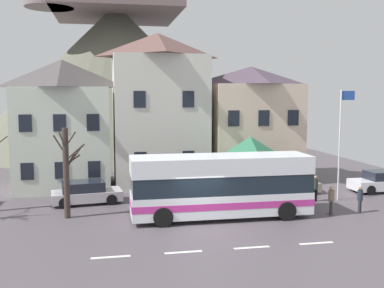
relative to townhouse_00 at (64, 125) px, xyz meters
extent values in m
cube|color=#50494F|center=(7.48, -11.65, -4.53)|extent=(40.00, 60.00, 0.06)
cube|color=silver|center=(2.98, -14.51, -4.49)|extent=(1.60, 0.20, 0.01)
cube|color=silver|center=(5.98, -14.51, -4.49)|extent=(1.60, 0.20, 0.01)
cube|color=silver|center=(8.98, -14.51, -4.49)|extent=(1.60, 0.20, 0.01)
cube|color=silver|center=(11.98, -14.51, -4.49)|extent=(1.60, 0.20, 0.01)
cube|color=beige|center=(0.00, 0.00, -0.94)|extent=(6.28, 5.30, 7.10)
pyramid|color=#474243|center=(0.00, 0.00, 3.55)|extent=(6.28, 5.30, 1.89)
cube|color=black|center=(-2.09, -2.68, -2.80)|extent=(0.80, 0.06, 1.10)
cube|color=black|center=(0.00, -2.68, -2.80)|extent=(0.80, 0.06, 1.10)
cube|color=black|center=(2.09, -2.68, -2.80)|extent=(0.80, 0.06, 1.10)
cube|color=black|center=(-2.09, -2.68, 0.29)|extent=(0.80, 0.06, 1.10)
cube|color=black|center=(0.00, -2.68, 0.29)|extent=(0.80, 0.06, 1.10)
cube|color=black|center=(2.09, -2.68, 0.29)|extent=(0.80, 0.06, 1.10)
cube|color=beige|center=(6.76, 0.83, 0.16)|extent=(6.54, 6.96, 9.32)
pyramid|color=brown|center=(6.76, 0.83, 5.70)|extent=(6.54, 6.96, 1.76)
cube|color=black|center=(5.12, -2.68, -2.27)|extent=(0.80, 0.06, 1.10)
cube|color=black|center=(8.39, -2.68, -2.27)|extent=(0.80, 0.06, 1.10)
cube|color=black|center=(5.12, -2.68, 1.78)|extent=(0.80, 0.06, 1.10)
cube|color=black|center=(8.39, -2.68, 1.78)|extent=(0.80, 0.06, 1.10)
cube|color=beige|center=(13.77, 0.29, -0.82)|extent=(6.56, 5.87, 7.36)
pyramid|color=#493B49|center=(13.77, 0.29, 3.53)|extent=(6.56, 5.87, 1.35)
cube|color=black|center=(11.58, -2.68, -2.74)|extent=(0.80, 0.06, 1.10)
cube|color=black|center=(13.77, -2.68, -2.74)|extent=(0.80, 0.06, 1.10)
cube|color=black|center=(15.95, -2.68, -2.74)|extent=(0.80, 0.06, 1.10)
cube|color=black|center=(11.58, -2.68, 0.46)|extent=(0.80, 0.06, 1.10)
cube|color=black|center=(13.77, -2.68, 0.46)|extent=(0.80, 0.06, 1.10)
cube|color=black|center=(15.95, -2.68, 0.46)|extent=(0.80, 0.06, 1.10)
cone|color=#5D5D4E|center=(4.45, 24.33, 4.31)|extent=(35.77, 35.77, 17.61)
cube|color=white|center=(8.87, -9.55, -3.66)|extent=(9.60, 2.67, 1.18)
cube|color=#BF338C|center=(8.87, -9.55, -3.60)|extent=(9.62, 2.69, 0.36)
cube|color=#19232D|center=(8.87, -9.55, -2.57)|extent=(9.50, 2.63, 0.99)
cube|color=white|center=(8.87, -9.55, -1.62)|extent=(9.60, 2.67, 0.93)
cube|color=#19232D|center=(13.68, -9.59, -2.57)|extent=(0.08, 2.18, 0.95)
cylinder|color=black|center=(12.13, -8.33, -4.00)|extent=(1.00, 0.29, 1.00)
cylinder|color=black|center=(12.11, -10.83, -4.00)|extent=(1.00, 0.29, 1.00)
cylinder|color=black|center=(5.62, -8.28, -4.00)|extent=(1.00, 0.29, 1.00)
cylinder|color=black|center=(5.60, -10.78, -4.00)|extent=(1.00, 0.29, 1.00)
cylinder|color=#473D33|center=(10.30, -3.59, -3.30)|extent=(0.14, 0.14, 2.40)
cylinder|color=#473D33|center=(13.60, -3.59, -3.30)|extent=(0.14, 0.14, 2.40)
cylinder|color=#473D33|center=(10.30, -6.89, -3.30)|extent=(0.14, 0.14, 2.40)
cylinder|color=#473D33|center=(13.60, -6.89, -3.30)|extent=(0.14, 0.14, 2.40)
pyramid|color=#2A6B4B|center=(11.95, -5.24, -1.33)|extent=(3.60, 3.60, 1.53)
cube|color=silver|center=(1.68, -4.99, -4.02)|extent=(4.34, 2.38, 0.59)
cube|color=#1E232D|center=(1.48, -5.01, -3.43)|extent=(2.67, 1.94, 0.59)
cylinder|color=black|center=(2.92, -3.93, -4.18)|extent=(0.66, 0.28, 0.64)
cylinder|color=black|center=(3.15, -5.70, -4.18)|extent=(0.66, 0.28, 0.64)
cylinder|color=black|center=(0.22, -4.28, -4.18)|extent=(0.66, 0.28, 0.64)
cylinder|color=black|center=(0.44, -6.05, -4.18)|extent=(0.66, 0.28, 0.64)
cube|color=slate|center=(14.75, -4.46, -4.04)|extent=(4.53, 2.29, 0.55)
cube|color=#1E232D|center=(14.53, -4.44, -3.50)|extent=(2.77, 1.89, 0.54)
cylinder|color=black|center=(16.27, -3.72, -4.18)|extent=(0.66, 0.26, 0.64)
cylinder|color=black|center=(16.09, -5.49, -4.18)|extent=(0.66, 0.26, 0.64)
cylinder|color=black|center=(13.40, -3.43, -4.18)|extent=(0.66, 0.26, 0.64)
cylinder|color=black|center=(13.23, -5.20, -4.18)|extent=(0.66, 0.26, 0.64)
cube|color=white|center=(21.38, -5.37, -3.99)|extent=(4.42, 1.85, 0.65)
cylinder|color=black|center=(19.95, -6.24, -4.18)|extent=(0.64, 0.21, 0.64)
cylinder|color=black|center=(19.92, -4.57, -4.18)|extent=(0.64, 0.21, 0.64)
cylinder|color=black|center=(15.42, -7.23, -4.08)|extent=(0.13, 0.13, 0.83)
cylinder|color=black|center=(15.62, -7.15, -4.08)|extent=(0.13, 0.13, 0.83)
cylinder|color=#2D382D|center=(15.52, -7.19, -3.41)|extent=(0.34, 0.34, 0.61)
sphere|color=#9E7A60|center=(15.52, -7.19, -2.99)|extent=(0.23, 0.23, 0.23)
cylinder|color=#38332D|center=(14.92, -10.30, -4.10)|extent=(0.16, 0.16, 0.80)
cylinder|color=#38332D|center=(15.03, -10.13, -4.10)|extent=(0.16, 0.16, 0.80)
cylinder|color=#7F6B56|center=(14.98, -10.22, -3.44)|extent=(0.33, 0.33, 0.62)
sphere|color=tan|center=(14.98, -10.22, -3.02)|extent=(0.23, 0.23, 0.23)
cylinder|color=#2D2D38|center=(16.80, -10.13, -4.12)|extent=(0.14, 0.14, 0.75)
cylinder|color=#2D2D38|center=(16.66, -10.25, -4.12)|extent=(0.14, 0.14, 0.75)
cylinder|color=#232B38|center=(16.73, -10.19, -3.50)|extent=(0.29, 0.29, 0.60)
sphere|color=#9E7A60|center=(16.73, -10.19, -3.09)|extent=(0.21, 0.21, 0.21)
cube|color=#473828|center=(11.96, -3.46, -4.05)|extent=(1.75, 0.45, 0.08)
cube|color=#473828|center=(11.96, -3.23, -3.83)|extent=(1.75, 0.06, 0.40)
cube|color=#2D2D33|center=(11.17, -3.46, -4.27)|extent=(0.08, 0.36, 0.45)
cube|color=#2D2D33|center=(12.76, -3.46, -4.27)|extent=(0.08, 0.36, 0.45)
cylinder|color=silver|center=(17.11, -7.09, -1.06)|extent=(0.10, 0.10, 6.88)
cube|color=#264CA5|center=(17.56, -7.09, 2.03)|extent=(0.90, 0.03, 0.56)
cylinder|color=#382D28|center=(0.78, -8.13, -2.07)|extent=(0.32, 0.32, 4.84)
cylinder|color=#382D28|center=(1.06, -8.27, -0.26)|extent=(0.64, 0.39, 0.87)
cylinder|color=#382D28|center=(1.15, -8.19, -1.35)|extent=(0.80, 0.21, 0.59)
cylinder|color=#382D28|center=(0.48, -8.05, -0.56)|extent=(0.70, 0.25, 1.07)
cylinder|color=#382D28|center=(1.01, -8.08, -1.40)|extent=(0.55, 0.18, 0.74)
cylinder|color=#382D28|center=(1.22, -8.21, -1.19)|extent=(0.97, 0.26, 1.30)
cylinder|color=#382D28|center=(1.27, -8.45, -0.93)|extent=(1.09, 0.76, 0.97)
cylinder|color=#382D28|center=(0.67, -8.44, -0.30)|extent=(0.32, 0.71, 0.99)
camera|label=1|loc=(2.87, -32.35, 2.05)|focal=41.81mm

